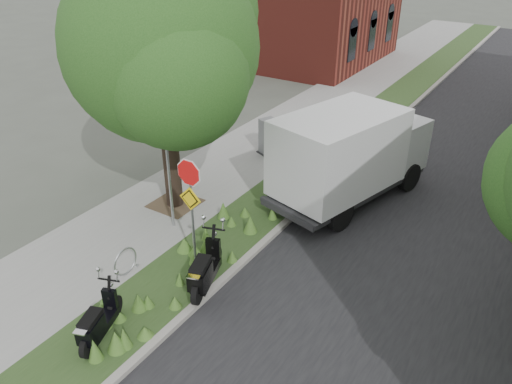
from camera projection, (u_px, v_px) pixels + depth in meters
ground at (226, 302)px, 12.05m from camera, size 120.00×120.00×0.00m
sidewalk_near at (281, 132)px, 21.40m from camera, size 3.50×60.00×0.12m
verge at (340, 146)px, 20.11m from camera, size 2.00×60.00×0.12m
kerb_near at (364, 151)px, 19.63m from camera, size 0.20×60.00×0.13m
road at (455, 174)px, 18.01m from camera, size 7.00×60.00×0.01m
street_tree_main at (161, 55)px, 13.76m from camera, size 6.21×5.54×7.66m
bare_post at (168, 165)px, 13.86m from camera, size 0.08×0.08×4.00m
bike_hoop at (125, 262)px, 12.64m from camera, size 0.06×0.78×0.77m
sign_assembly at (190, 193)px, 12.02m from camera, size 0.94×0.08×3.22m
scooter_near at (204, 274)px, 12.05m from camera, size 0.85×1.95×0.96m
scooter_far at (97, 326)px, 10.60m from camera, size 0.76×1.68×0.83m
box_truck at (350, 152)px, 15.62m from camera, size 3.64×6.15×2.61m
utility_cabinet at (271, 139)px, 18.90m from camera, size 1.23×1.05×1.38m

